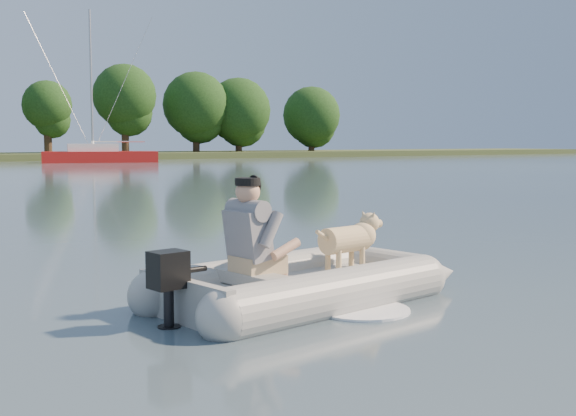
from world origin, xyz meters
TOP-DOWN VIEW (x-y plane):
  - water at (0.00, 0.00)m, footprint 160.00×160.00m
  - dinghy at (-0.72, 0.16)m, footprint 5.27×4.09m
  - man at (-1.43, 0.09)m, footprint 0.84×0.75m
  - dog at (-0.07, 0.32)m, footprint 1.00×0.50m
  - outboard_motor at (-2.40, -0.13)m, footprint 0.47×0.36m
  - sailboat at (12.71, 50.21)m, footprint 9.16×4.68m

SIDE VIEW (x-z plane):
  - water at x=0.00m, z-range 0.00..0.00m
  - outboard_motor at x=-2.40m, z-range -0.08..0.72m
  - sailboat at x=12.71m, z-range -5.51..6.57m
  - dog at x=-0.07m, z-range 0.21..0.85m
  - dinghy at x=-0.72m, z-range -0.10..1.32m
  - man at x=-1.43m, z-range 0.24..1.35m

